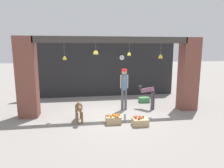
# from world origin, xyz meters

# --- Properties ---
(ground_plane) EXTENTS (60.00, 60.00, 0.00)m
(ground_plane) POSITION_xyz_m (0.00, 0.00, 0.00)
(ground_plane) COLOR gray
(shop_back_wall) EXTENTS (7.77, 0.12, 3.02)m
(shop_back_wall) POSITION_xyz_m (0.00, 3.24, 1.51)
(shop_back_wall) COLOR #232326
(shop_back_wall) RESTS_ON ground_plane
(shop_pillar_left) EXTENTS (0.70, 0.60, 3.02)m
(shop_pillar_left) POSITION_xyz_m (-3.24, 0.30, 1.51)
(shop_pillar_left) COLOR brown
(shop_pillar_left) RESTS_ON ground_plane
(shop_pillar_right) EXTENTS (0.70, 0.60, 3.02)m
(shop_pillar_right) POSITION_xyz_m (3.24, 0.30, 1.51)
(shop_pillar_right) COLOR brown
(shop_pillar_right) RESTS_ON ground_plane
(storefront_awning) EXTENTS (5.87, 0.27, 0.88)m
(storefront_awning) POSITION_xyz_m (0.00, 0.12, 2.89)
(storefront_awning) COLOR #3D3833
(dog) EXTENTS (0.33, 0.97, 0.72)m
(dog) POSITION_xyz_m (-1.34, -0.57, 0.50)
(dog) COLOR brown
(dog) RESTS_ON ground_plane
(shopkeeper) EXTENTS (0.34, 0.29, 1.74)m
(shopkeeper) POSITION_xyz_m (0.53, 0.57, 1.04)
(shopkeeper) COLOR #56565B
(shopkeeper) RESTS_ON ground_plane
(worker_stooping) EXTENTS (0.64, 0.62, 0.99)m
(worker_stooping) POSITION_xyz_m (1.60, 0.55, 0.65)
(worker_stooping) COLOR #424247
(worker_stooping) RESTS_ON ground_plane
(fruit_crate_oranges) EXTENTS (0.52, 0.34, 0.34)m
(fruit_crate_oranges) POSITION_xyz_m (-0.16, -0.95, 0.15)
(fruit_crate_oranges) COLOR tan
(fruit_crate_oranges) RESTS_ON ground_plane
(fruit_crate_apples) EXTENTS (0.52, 0.38, 0.32)m
(fruit_crate_apples) POSITION_xyz_m (0.70, -1.24, 0.14)
(fruit_crate_apples) COLOR tan
(fruit_crate_apples) RESTS_ON ground_plane
(produce_box_green) EXTENTS (0.48, 0.34, 0.25)m
(produce_box_green) POSITION_xyz_m (1.75, 1.59, 0.12)
(produce_box_green) COLOR #42844C
(produce_box_green) RESTS_ON ground_plane
(water_bottle) EXTENTS (0.08, 0.08, 0.27)m
(water_bottle) POSITION_xyz_m (0.27, -0.80, 0.13)
(water_bottle) COLOR silver
(water_bottle) RESTS_ON ground_plane
(wall_clock) EXTENTS (0.28, 0.03, 0.28)m
(wall_clock) POSITION_xyz_m (0.95, 3.16, 2.10)
(wall_clock) COLOR black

